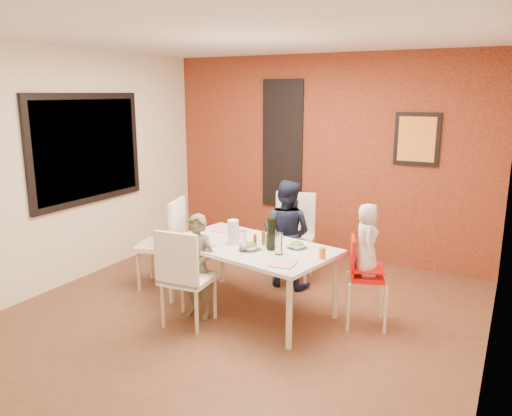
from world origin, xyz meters
The scene contains 35 objects.
ground centered at (0.00, 0.00, 0.00)m, with size 4.50×4.50×0.00m, color brown.
ceiling centered at (0.00, 0.00, 2.70)m, with size 4.50×4.50×0.02m, color white.
wall_back centered at (0.00, 2.25, 1.35)m, with size 4.50×0.02×2.70m, color #F3E8C9.
wall_front centered at (0.00, -2.25, 1.35)m, with size 4.50×0.02×2.70m, color #F3E8C9.
wall_left centered at (-2.25, 0.00, 1.35)m, with size 0.02×4.50×2.70m, color #F3E8C9.
wall_right centered at (2.25, 0.00, 1.35)m, with size 0.02×4.50×2.70m, color #F3E8C9.
brick_accent_wall centered at (0.00, 2.23, 1.35)m, with size 4.50×0.02×2.70m, color maroon.
picture_window_frame centered at (-2.22, 0.20, 1.55)m, with size 0.05×1.70×1.30m, color black.
picture_window_pane centered at (-2.21, 0.20, 1.55)m, with size 0.02×1.55×1.15m, color black.
glassblock_strip centered at (-0.60, 2.21, 1.50)m, with size 0.55×0.03×1.70m, color silver.
glassblock_surround centered at (-0.60, 2.21, 1.50)m, with size 0.60×0.03×1.76m, color black.
art_print_frame centered at (1.20, 2.21, 1.65)m, with size 0.54×0.03×0.64m, color black.
art_print_canvas centered at (1.20, 2.19, 1.65)m, with size 0.44×0.01×0.54m, color #F8A337.
dining_table centered at (0.02, 0.13, 0.64)m, with size 1.84×1.25×0.70m.
chair_near centered at (-0.35, -0.49, 0.54)m, with size 0.49×0.49×0.97m.
chair_far centered at (0.03, 1.19, 0.58)m, with size 0.58×0.58×1.04m.
chair_left centered at (-1.13, 0.27, 0.58)m, with size 0.60×0.60×1.03m.
high_chair centered at (1.12, 0.35, 0.52)m, with size 0.46×0.46×0.87m.
child_near centered at (-0.36, -0.24, 0.53)m, with size 0.39×0.25×1.06m, color brown.
child_far centered at (0.05, 0.94, 0.62)m, with size 0.61×0.47×1.25m, color #151C31.
toddler centered at (1.14, 0.37, 0.86)m, with size 0.34×0.22×0.69m, color beige.
plate_near_left centered at (-0.38, -0.14, 0.71)m, with size 0.20×0.20×0.01m, color white.
plate_far_mid centered at (0.11, 0.42, 0.71)m, with size 0.22×0.22×0.01m, color white.
plate_near_right centered at (0.56, -0.25, 0.71)m, with size 0.21×0.21×0.01m, color white.
plate_far_left centered at (-0.48, 0.48, 0.71)m, with size 0.23×0.23×0.01m, color white.
salad_bowl_a centered at (0.09, 0.00, 0.73)m, with size 0.21×0.21×0.05m, color white.
salad_bowl_b centered at (0.48, 0.26, 0.73)m, with size 0.20×0.20×0.05m, color white.
wine_bottle centered at (0.28, 0.09, 0.86)m, with size 0.08×0.08×0.31m, color black.
wine_glass_a centered at (0.06, -0.08, 0.81)m, with size 0.07×0.07×0.21m, color white.
wine_glass_b centered at (0.40, 0.00, 0.81)m, with size 0.07×0.07×0.21m, color white.
paper_towel_roll centered at (-0.14, 0.08, 0.83)m, with size 0.11×0.11×0.25m, color silver.
condiment_red centered at (0.11, 0.08, 0.77)m, with size 0.03×0.03×0.13m, color red.
condiment_green centered at (0.22, 0.13, 0.78)m, with size 0.04×0.04×0.14m, color #3E7D29.
condiment_brown centered at (0.14, 0.19, 0.78)m, with size 0.04×0.04×0.14m, color brown.
sippy_cup centered at (0.81, 0.08, 0.76)m, with size 0.06×0.06×0.10m, color orange.
Camera 1 is at (2.33, -4.08, 2.20)m, focal length 35.00 mm.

